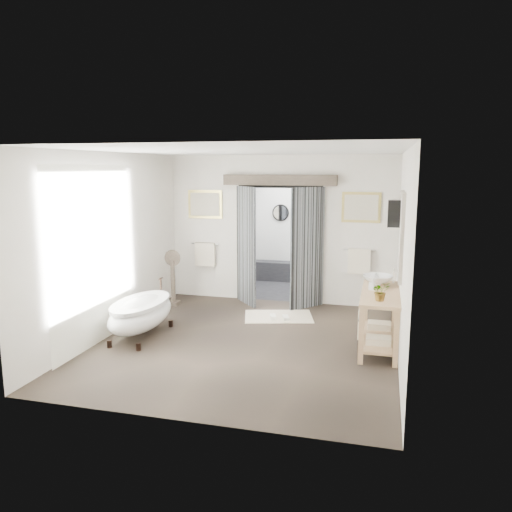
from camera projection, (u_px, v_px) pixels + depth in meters
The scene contains 13 objects.
ground_plane at pixel (246, 342), 7.69m from camera, with size 5.00×5.00×0.00m, color #43372C.
room_shell at pixel (241, 223), 7.25m from camera, with size 4.52×5.02×2.91m.
shower_room at pixel (293, 246), 11.33m from camera, with size 2.22×2.01×2.51m.
back_wall_dressing at pixel (278, 225), 9.62m from camera, with size 3.82×0.72×2.52m.
clawfoot_tub at pixel (141, 313), 7.88m from camera, with size 0.73×1.63×0.79m.
vanity at pixel (378, 315), 7.40m from camera, with size 0.57×1.60×0.85m.
pedestal_mirror at pixel (173, 281), 9.70m from camera, with size 0.32×0.21×1.10m.
rug at pixel (278, 316), 8.99m from camera, with size 1.20×0.80×0.01m, color beige.
slippers at pixel (279, 317), 8.84m from camera, with size 0.40×0.27×0.05m.
basin at pixel (378, 280), 7.75m from camera, with size 0.46×0.46×0.16m, color white.
plant at pixel (381, 291), 6.84m from camera, with size 0.24×0.21×0.27m, color gray.
soap_bottle_a at pixel (372, 284), 7.45m from camera, with size 0.08×0.08×0.17m, color gray.
soap_bottle_b at pixel (376, 278), 7.93m from camera, with size 0.13×0.13×0.16m, color gray.
Camera 1 is at (1.98, -7.06, 2.66)m, focal length 35.00 mm.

